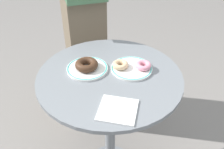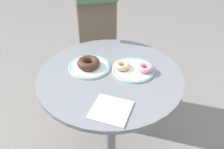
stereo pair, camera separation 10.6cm
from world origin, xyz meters
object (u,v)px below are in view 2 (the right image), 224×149
object	(u,v)px
cafe_table	(110,108)
person_figure	(94,8)
plate_right	(133,70)
donut_glazed	(122,65)
plate_left	(89,67)
paper_napkin	(111,110)
donut_pink_frosted	(145,68)
donut_chocolate	(89,63)

from	to	relation	value
cafe_table	person_figure	xyz separation A→B (m)	(-0.16, 0.58, 0.29)
plate_right	donut_glazed	xyz separation A→B (m)	(-0.05, 0.00, 0.02)
plate_left	paper_napkin	bearing A→B (deg)	-64.55
cafe_table	donut_pink_frosted	xyz separation A→B (m)	(0.15, 0.03, 0.24)
donut_chocolate	donut_glazed	world-z (taller)	donut_chocolate
donut_glazed	plate_right	bearing A→B (deg)	-4.50
plate_left	donut_glazed	distance (m)	0.15
donut_glazed	donut_chocolate	bearing A→B (deg)	-179.50
plate_left	donut_chocolate	distance (m)	0.02
cafe_table	plate_right	world-z (taller)	plate_right
plate_right	donut_pink_frosted	xyz separation A→B (m)	(0.05, -0.00, 0.02)
donut_chocolate	donut_pink_frosted	distance (m)	0.26
donut_chocolate	donut_glazed	xyz separation A→B (m)	(0.15, 0.00, -0.00)
donut_glazed	person_figure	xyz separation A→B (m)	(-0.21, 0.54, 0.05)
cafe_table	donut_glazed	world-z (taller)	donut_glazed
cafe_table	donut_glazed	bearing A→B (deg)	39.70
plate_left	donut_glazed	xyz separation A→B (m)	(0.15, -0.00, 0.02)
plate_left	donut_glazed	size ratio (longest dim) A/B	2.56
donut_pink_frosted	donut_glazed	xyz separation A→B (m)	(-0.10, 0.01, 0.00)
person_figure	plate_left	bearing A→B (deg)	-83.61
plate_left	donut_chocolate	world-z (taller)	donut_chocolate
cafe_table	donut_pink_frosted	distance (m)	0.28
donut_pink_frosted	donut_glazed	size ratio (longest dim) A/B	1.00
paper_napkin	person_figure	size ratio (longest dim) A/B	0.08
paper_napkin	donut_glazed	bearing A→B (deg)	84.71
cafe_table	plate_left	xyz separation A→B (m)	(-0.10, 0.04, 0.22)
donut_chocolate	person_figure	size ratio (longest dim) A/B	0.06
cafe_table	donut_chocolate	xyz separation A→B (m)	(-0.10, 0.04, 0.24)
plate_right	donut_glazed	distance (m)	0.05
plate_right	donut_glazed	size ratio (longest dim) A/B	2.59
plate_right	paper_napkin	size ratio (longest dim) A/B	1.34
plate_right	paper_napkin	distance (m)	0.27
plate_left	person_figure	xyz separation A→B (m)	(-0.06, 0.54, 0.07)
plate_right	paper_napkin	bearing A→B (deg)	-106.26
donut_pink_frosted	person_figure	size ratio (longest dim) A/B	0.04
donut_pink_frosted	plate_right	bearing A→B (deg)	175.03
plate_right	donut_chocolate	xyz separation A→B (m)	(-0.21, 0.00, 0.02)
plate_left	plate_right	xyz separation A→B (m)	(0.20, -0.00, 0.00)
plate_right	donut_pink_frosted	bearing A→B (deg)	-4.97
paper_napkin	person_figure	distance (m)	0.83
plate_left	person_figure	distance (m)	0.55
paper_napkin	cafe_table	bearing A→B (deg)	96.44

